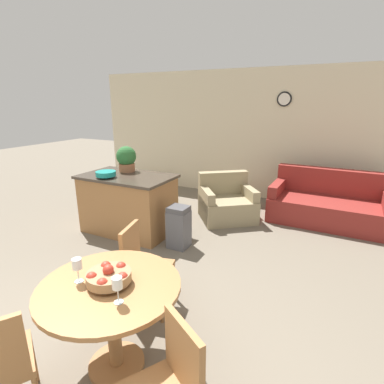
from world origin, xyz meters
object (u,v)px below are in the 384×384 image
Objects in this scene: dining_table at (111,304)px; kitchen_island at (128,203)px; teal_bowl at (106,174)px; couch at (328,205)px; armchair at (227,204)px; wine_glass_left at (77,265)px; wine_glass_right at (117,284)px; fruit_bowl at (109,276)px; dining_chair_far_side at (142,263)px; potted_plant at (126,158)px; trash_bin at (179,227)px.

dining_table is 0.72× the size of kitchen_island.
teal_bowl is at bearing 132.36° from dining_table.
couch reaches higher than armchair.
couch is at bearing 69.90° from wine_glass_left.
wine_glass_left is 0.42m from wine_glass_right.
dining_table is 0.39m from wine_glass_right.
kitchen_island is 0.61m from teal_bowl.
fruit_bowl is at bearing 18.96° from wine_glass_left.
wine_glass_left is 2.53m from teal_bowl.
teal_bowl is (-1.52, 1.21, 0.50)m from dining_chair_far_side.
teal_bowl is 0.16× the size of couch.
fruit_bowl is 3.46m from armchair.
potted_plant reaches higher than dining_table.
teal_bowl reaches higher than trash_bin.
couch is at bearing 28.63° from potted_plant.
teal_bowl is at bearing 133.48° from wine_glass_right.
dining_chair_far_side is 4.64× the size of wine_glass_left.
wine_glass_right reaches higher than dining_chair_far_side.
wine_glass_right reaches higher than dining_table.
kitchen_island is at bearing 127.39° from wine_glass_right.
wine_glass_left is 3.53m from armchair.
dining_table is 2.13m from trash_bin.
dining_chair_far_side is 1.97m from kitchen_island.
armchair is (1.43, 1.47, -0.71)m from teal_bowl.
armchair reaches higher than trash_bin.
potted_plant is (-1.50, 1.70, 0.65)m from dining_chair_far_side.
dining_table is 3.43m from armchair.
wine_glass_left is 2.66m from kitchen_island.
dining_chair_far_side is at bearing -125.56° from armchair.
dining_chair_far_side is 2.93× the size of teal_bowl.
fruit_bowl is at bearing -74.51° from trash_bin.
couch is at bearing -15.04° from armchair.
wine_glass_left reaches higher than trash_bin.
fruit_bowl is 1.71× the size of wine_glass_right.
dining_table is at bearing -127.01° from fruit_bowl.
armchair is at bearing 34.92° from potted_plant.
wine_glass_left is at bearing -11.97° from dining_chair_far_side.
dining_chair_far_side is 4.64× the size of wine_glass_right.
fruit_bowl is (0.00, 0.00, 0.24)m from dining_table.
armchair is at bearing 45.80° from teal_bowl.
wine_glass_left is 0.10× the size of couch.
kitchen_island is (-1.57, 2.18, -0.36)m from fruit_bowl.
wine_glass_left is 2.22m from trash_bin.
teal_bowl is at bearing 132.36° from fruit_bowl.
kitchen_island reaches higher than couch.
teal_bowl is at bearing -143.69° from couch.
wine_glass_left reaches higher than couch.
dining_chair_far_side is 3.69m from couch.
dining_chair_far_side is at bearing 108.66° from fruit_bowl.
fruit_bowl is at bearing -54.17° from potted_plant.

